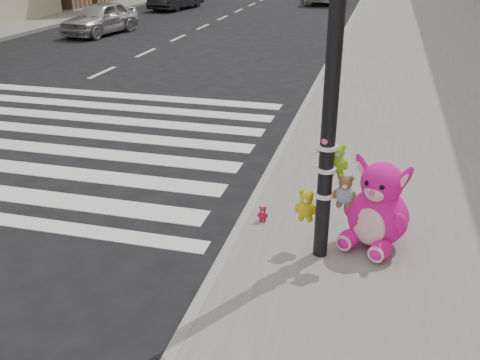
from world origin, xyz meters
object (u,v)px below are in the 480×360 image
(red_teddy, at_px, (263,214))
(car_silver_far, at_px, (100,18))
(pink_bunny, at_px, (378,211))
(signal_pole, at_px, (331,113))

(red_teddy, distance_m, car_silver_far, 16.71)
(red_teddy, relative_size, car_silver_far, 0.06)
(red_teddy, bearing_deg, car_silver_far, 114.97)
(car_silver_far, bearing_deg, pink_bunny, -43.11)
(signal_pole, relative_size, pink_bunny, 3.68)
(pink_bunny, distance_m, car_silver_far, 17.72)
(signal_pole, distance_m, red_teddy, 1.85)
(signal_pole, relative_size, car_silver_far, 1.10)
(pink_bunny, bearing_deg, car_silver_far, 151.00)
(signal_pole, xyz_separation_m, car_silver_far, (-10.36, 14.29, -1.19))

